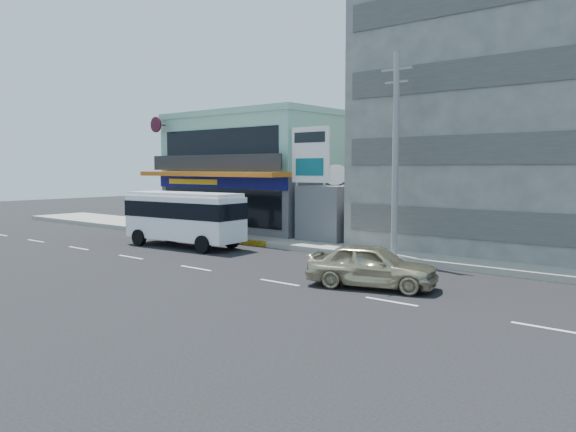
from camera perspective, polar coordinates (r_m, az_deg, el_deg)
The scene contains 11 objects.
ground at distance 25.88m, azimuth -9.35°, elevation -5.26°, with size 120.00×120.00×0.00m, color black.
sidewalk at distance 30.14m, azimuth 10.97°, elevation -3.56°, with size 70.00×5.00×0.30m, color gray.
shop_building at distance 41.01m, azimuth -2.04°, elevation 4.14°, with size 12.40×11.70×8.00m.
concrete_building at distance 33.10m, azimuth 23.57°, elevation 8.76°, with size 16.00×12.00×14.00m, color gray.
gap_structure at distance 34.66m, azimuth 5.74°, elevation 0.26°, with size 3.00×6.00×3.50m, color #494A4E.
satellite_dish at distance 33.74m, azimuth 4.82°, elevation 3.25°, with size 1.50×1.50×0.15m, color slate.
billboard at distance 32.57m, azimuth 2.29°, elevation 5.58°, with size 2.60×0.18×6.90m.
utility_pole_near at distance 27.50m, azimuth 10.86°, elevation 6.09°, with size 1.60×0.30×10.00m.
minibus at distance 32.73m, azimuth -10.51°, elevation 0.14°, with size 7.66×3.11×3.14m.
sedan at distance 21.62m, azimuth 8.51°, elevation -5.00°, with size 1.99×4.94×1.68m, color #BBB38F.
motorcycle_rider at distance 34.12m, azimuth -6.48°, elevation -1.58°, with size 1.70×0.70×2.13m.
Camera 1 is at (19.26, -16.69, 4.53)m, focal length 35.00 mm.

